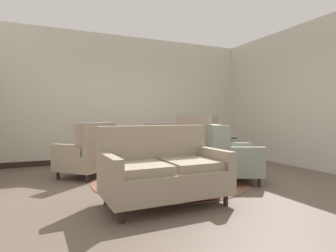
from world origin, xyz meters
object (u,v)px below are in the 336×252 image
(coffee_table, at_px, (159,156))
(porcelain_vase, at_px, (156,141))
(armchair_beside_settee, at_px, (202,148))
(settee, at_px, (164,171))
(armchair_foreground_right, at_px, (164,148))
(side_table, at_px, (224,151))
(armchair_near_sideboard, at_px, (229,157))
(armchair_near_window, at_px, (88,154))

(coffee_table, height_order, porcelain_vase, porcelain_vase)
(armchair_beside_settee, bearing_deg, coffee_table, 82.31)
(settee, distance_m, armchair_foreground_right, 2.64)
(settee, xyz_separation_m, armchair_beside_settee, (1.51, 1.59, 0.05))
(side_table, bearing_deg, armchair_near_sideboard, -116.30)
(porcelain_vase, relative_size, armchair_near_sideboard, 0.35)
(armchair_near_sideboard, distance_m, side_table, 0.63)
(armchair_beside_settee, bearing_deg, settee, 108.96)
(porcelain_vase, bearing_deg, side_table, -0.38)
(armchair_near_sideboard, relative_size, armchair_beside_settee, 0.96)
(coffee_table, relative_size, armchair_near_window, 0.72)
(porcelain_vase, bearing_deg, armchair_near_window, 144.30)
(settee, height_order, armchair_near_sideboard, settee)
(armchair_near_window, bearing_deg, coffee_table, 101.59)
(settee, relative_size, side_table, 2.14)
(coffee_table, bearing_deg, armchair_near_sideboard, -27.48)
(porcelain_vase, height_order, armchair_near_window, armchair_near_window)
(armchair_foreground_right, relative_size, side_table, 1.55)
(settee, distance_m, side_table, 2.14)
(porcelain_vase, distance_m, armchair_near_window, 1.28)
(armchair_near_sideboard, relative_size, armchair_near_window, 0.93)
(side_table, bearing_deg, armchair_foreground_right, 120.54)
(settee, distance_m, armchair_near_window, 2.06)
(porcelain_vase, height_order, armchair_foreground_right, armchair_foreground_right)
(settee, xyz_separation_m, side_table, (1.76, 1.21, 0.02))
(side_table, bearing_deg, armchair_near_window, 162.75)
(settee, bearing_deg, side_table, 33.17)
(coffee_table, xyz_separation_m, armchair_foreground_right, (0.62, 1.22, -0.01))
(armchair_foreground_right, height_order, armchair_near_window, armchair_near_window)
(armchair_near_window, relative_size, side_table, 1.60)
(armchair_beside_settee, xyz_separation_m, side_table, (0.25, -0.37, -0.03))
(armchair_foreground_right, bearing_deg, armchair_beside_settee, 140.92)
(armchair_near_sideboard, xyz_separation_m, armchair_beside_settee, (0.03, 0.94, 0.05))
(settee, distance_m, armchair_beside_settee, 2.19)
(armchair_foreground_right, distance_m, armchair_near_sideboard, 1.83)
(side_table, bearing_deg, porcelain_vase, 179.62)
(porcelain_vase, xyz_separation_m, settee, (-0.39, -1.22, -0.27))
(coffee_table, height_order, armchair_beside_settee, armchair_beside_settee)
(settee, relative_size, armchair_near_window, 1.34)
(porcelain_vase, bearing_deg, armchair_near_sideboard, -27.88)
(porcelain_vase, height_order, side_table, porcelain_vase)
(armchair_near_sideboard, height_order, side_table, armchair_near_sideboard)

